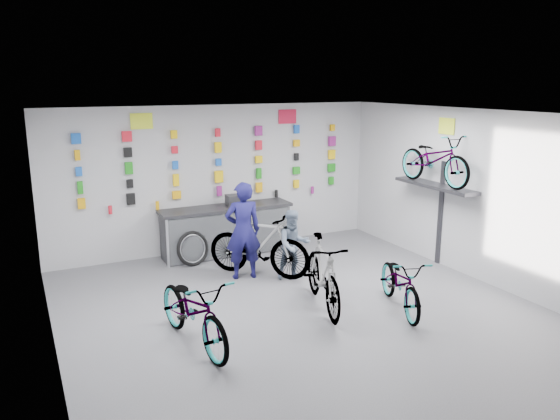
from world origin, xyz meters
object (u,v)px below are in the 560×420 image
counter (227,231)px  bike_service (259,245)px  customer (294,245)px  bike_right (401,282)px  bike_center (323,274)px  clerk (243,231)px  bike_left (194,310)px

counter → bike_service: bike_service is taller
customer → bike_right: bearing=-59.5°
bike_center → clerk: (-0.58, 1.80, 0.32)m
counter → bike_service: size_ratio=1.38×
clerk → bike_right: bearing=135.0°
clerk → customer: clerk is taller
bike_right → clerk: clerk is taller
bike_left → clerk: bearing=45.0°
customer → clerk: bearing=159.0°
bike_service → customer: (0.51, -0.40, 0.04)m
bike_center → customer: bearing=97.0°
bike_center → clerk: 1.92m
counter → customer: size_ratio=2.15×
counter → clerk: 1.49m
bike_right → counter: bearing=129.3°
bike_right → customer: bearing=132.2°
bike_left → counter: bearing=54.8°
counter → bike_left: 3.97m
bike_center → counter: bearing=112.0°
bike_service → clerk: 0.41m
bike_service → bike_left: bearing=-174.2°
bike_center → bike_service: (-0.30, 1.77, 0.03)m
clerk → bike_center: bearing=118.6°
customer → bike_left: bearing=-137.3°
counter → bike_left: size_ratio=1.41×
counter → clerk: (-0.22, -1.42, 0.39)m
bike_service → customer: 0.64m
bike_service → customer: size_ratio=1.56×
bike_service → bike_right: bearing=-102.6°
bike_right → customer: size_ratio=1.34×
bike_center → clerk: size_ratio=1.07×
bike_left → bike_service: bearing=40.0°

